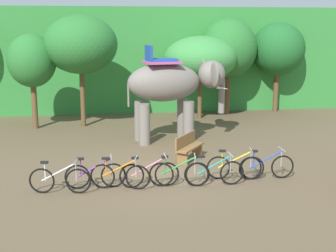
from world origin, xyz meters
name	(u,v)px	position (x,y,z in m)	size (l,w,h in m)	color
ground_plane	(159,174)	(0.00, 0.00, 0.00)	(80.00, 80.00, 0.00)	brown
foliage_hedge	(129,57)	(0.00, 13.41, 2.74)	(36.00, 6.00, 5.49)	#338438
tree_left	(32,61)	(-4.64, 7.39, 3.00)	(2.11, 2.11, 4.19)	brown
tree_center_left	(81,45)	(-2.52, 7.55, 3.69)	(3.27, 3.27, 5.00)	brown
tree_far_left	(200,59)	(3.15, 8.62, 2.95)	(3.55, 3.55, 4.05)	brown
tree_center	(228,49)	(4.83, 9.60, 3.38)	(2.92, 2.92, 4.89)	brown
tree_center_right	(278,49)	(7.60, 9.89, 3.32)	(2.81, 2.81, 4.71)	brown
elephant	(172,86)	(1.08, 4.29, 2.20)	(4.23, 2.21, 3.78)	slate
bike_white	(60,180)	(-2.88, -1.25, 0.39)	(1.69, 0.52, 0.92)	black
bike_purple	(95,175)	(-1.93, -0.98, 0.39)	(1.71, 0.52, 0.92)	black
bike_orange	(120,176)	(-1.25, -1.14, 0.39)	(1.67, 0.59, 0.92)	black
bike_pink	(149,174)	(-0.42, -1.11, 0.39)	(1.71, 0.52, 0.92)	black
bike_green	(179,173)	(0.42, -1.18, 0.39)	(1.70, 0.52, 0.92)	black
bike_teal	(215,172)	(1.44, -1.25, 0.39)	(1.71, 0.52, 0.92)	black
bike_yellow	(235,167)	(2.18, -0.80, 0.39)	(1.69, 0.52, 0.92)	black
bike_blue	(266,166)	(3.11, -0.91, 0.39)	(1.71, 0.52, 0.92)	black
wooden_bench	(188,146)	(1.19, 1.42, 0.48)	(1.20, 1.46, 0.89)	brown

